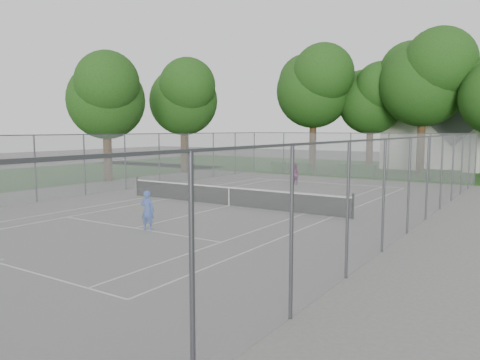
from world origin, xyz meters
The scene contains 16 objects.
ground centered at (0.00, 0.00, 0.00)m, with size 120.00×120.00×0.00m, color #63615E.
grass_far centered at (0.00, 26.00, 0.00)m, with size 60.00×20.00×0.00m, color #1B4112.
court_markings centered at (0.00, 0.00, 0.01)m, with size 11.03×23.83×0.01m.
tennis_net centered at (0.00, 0.00, 0.51)m, with size 12.87×0.10×1.10m.
perimeter_fence centered at (0.00, 0.00, 1.81)m, with size 18.08×34.08×3.52m.
tree_far_left centered at (-5.82, 22.71, 8.03)m, with size 8.12×7.42×11.68m.
tree_far_midleft centered at (-0.95, 24.88, 6.83)m, with size 6.91×6.31×9.94m.
tree_far_midright centered at (4.11, 23.06, 8.26)m, with size 8.36×7.63×12.02m.
tree_side_back centered at (-13.63, 12.79, 6.74)m, with size 6.82×6.23×9.81m.
tree_side_front centered at (-13.60, 4.14, 6.32)m, with size 6.41×5.85×9.21m.
hedge_left centered at (-5.83, 18.12, 0.44)m, with size 3.50×1.05×0.88m, color #1B4014.
hedge_mid centered at (0.22, 17.93, 0.47)m, with size 3.00×0.86×0.94m, color #1B4014.
hedge_right centered at (6.63, 17.91, 0.40)m, with size 2.67×0.98×0.80m, color #1B4014.
house centered at (3.95, 29.26, 4.33)m, with size 8.64×6.70×10.76m.
girl_player centered at (0.69, -6.37, 0.76)m, with size 0.55×0.36×1.52m, color #2F50B2.
woman_player centered at (-1.29, 9.84, 0.73)m, with size 0.71×0.55×1.46m, color #672256.
Camera 1 is at (13.13, -18.94, 3.79)m, focal length 35.00 mm.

